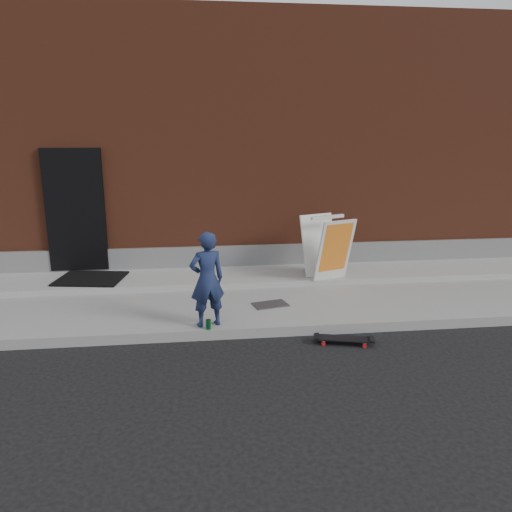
{
  "coord_description": "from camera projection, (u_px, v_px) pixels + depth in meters",
  "views": [
    {
      "loc": [
        -0.39,
        -6.44,
        2.84
      ],
      "look_at": [
        0.48,
        0.8,
        0.99
      ],
      "focal_mm": 35.0,
      "sensor_mm": 36.0,
      "label": 1
    }
  ],
  "objects": [
    {
      "name": "soda_can",
      "position": [
        208.0,
        324.0,
        6.91
      ],
      "size": [
        0.08,
        0.08,
        0.14
      ],
      "primitive_type": "cylinder",
      "rotation": [
        0.0,
        0.0,
        -0.07
      ],
      "color": "#1A823F",
      "rests_on": "sidewalk"
    },
    {
      "name": "building",
      "position": [
        210.0,
        143.0,
        13.06
      ],
      "size": [
        20.0,
        8.1,
        5.0
      ],
      "color": "brown",
      "rests_on": "ground"
    },
    {
      "name": "child",
      "position": [
        207.0,
        279.0,
        6.9
      ],
      "size": [
        0.56,
        0.45,
        1.35
      ],
      "primitive_type": "imported",
      "rotation": [
        0.0,
        0.0,
        3.42
      ],
      "color": "#1B264C",
      "rests_on": "sidewalk"
    },
    {
      "name": "doormat",
      "position": [
        91.0,
        279.0,
        8.87
      ],
      "size": [
        1.26,
        1.08,
        0.03
      ],
      "primitive_type": "cube",
      "rotation": [
        0.0,
        0.0,
        -0.17
      ],
      "color": "black",
      "rests_on": "apron"
    },
    {
      "name": "sidewalk",
      "position": [
        223.0,
        299.0,
        8.37
      ],
      "size": [
        20.0,
        3.0,
        0.15
      ],
      "primitive_type": "cube",
      "color": "gray",
      "rests_on": "ground"
    },
    {
      "name": "apron",
      "position": [
        220.0,
        277.0,
        9.21
      ],
      "size": [
        20.0,
        1.2,
        0.1
      ],
      "primitive_type": "cube",
      "color": "gray",
      "rests_on": "sidewalk"
    },
    {
      "name": "utility_plate",
      "position": [
        270.0,
        305.0,
        7.87
      ],
      "size": [
        0.6,
        0.46,
        0.02
      ],
      "primitive_type": "cube",
      "rotation": [
        0.0,
        0.0,
        0.24
      ],
      "color": "#58595E",
      "rests_on": "sidewalk"
    },
    {
      "name": "ground",
      "position": [
        229.0,
        340.0,
        6.95
      ],
      "size": [
        80.0,
        80.0,
        0.0
      ],
      "primitive_type": "plane",
      "color": "black",
      "rests_on": "ground"
    },
    {
      "name": "skateboard",
      "position": [
        344.0,
        339.0,
        6.79
      ],
      "size": [
        0.82,
        0.39,
        0.09
      ],
      "color": "red",
      "rests_on": "ground"
    },
    {
      "name": "pizza_sign",
      "position": [
        327.0,
        247.0,
        8.87
      ],
      "size": [
        0.91,
        0.98,
        1.13
      ],
      "color": "silver",
      "rests_on": "apron"
    }
  ]
}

